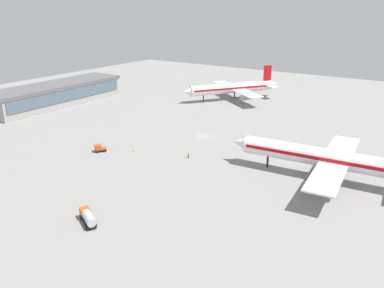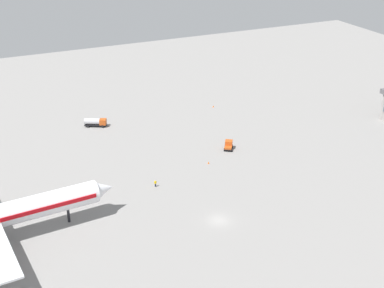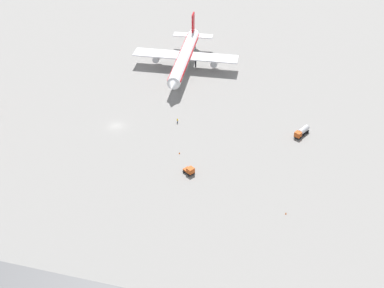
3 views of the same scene
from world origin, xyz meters
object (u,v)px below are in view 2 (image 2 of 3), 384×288
at_px(ground_crew_worker, 155,183).
at_px(safety_cone_near_gate, 208,163).
at_px(safety_cone_mid_apron, 213,106).
at_px(fuel_truck, 95,122).
at_px(baggage_tug, 229,145).

xyz_separation_m(ground_crew_worker, safety_cone_near_gate, (5.33, -16.45, -0.55)).
bearing_deg(ground_crew_worker, safety_cone_mid_apron, 138.15).
relative_size(fuel_truck, ground_crew_worker, 3.88).
bearing_deg(safety_cone_mid_apron, ground_crew_worker, 138.58).
relative_size(baggage_tug, ground_crew_worker, 2.25).
bearing_deg(ground_crew_worker, baggage_tug, 112.85).
xyz_separation_m(ground_crew_worker, safety_cone_mid_apron, (39.88, -35.18, -0.55)).
xyz_separation_m(fuel_truck, ground_crew_worker, (-40.57, -3.05, -0.54)).
height_order(fuel_truck, safety_cone_mid_apron, fuel_truck).
relative_size(fuel_truck, safety_cone_near_gate, 10.79).
relative_size(ground_crew_worker, safety_cone_mid_apron, 2.78).
bearing_deg(safety_cone_mid_apron, safety_cone_near_gate, 151.55).
distance_m(baggage_tug, safety_cone_near_gate, 10.30).
bearing_deg(fuel_truck, safety_cone_near_gate, -33.81).
relative_size(fuel_truck, safety_cone_mid_apron, 10.79).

